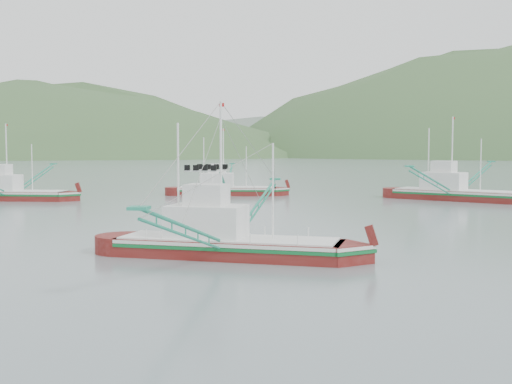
# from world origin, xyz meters

# --- Properties ---
(ground) EXTENTS (1200.00, 1200.00, 0.00)m
(ground) POSITION_xyz_m (0.00, 0.00, 0.00)
(ground) COLOR slate
(ground) RESTS_ON ground
(main_boat) EXTENTS (13.25, 23.08, 9.42)m
(main_boat) POSITION_xyz_m (-1.13, -1.01, 1.62)
(main_boat) COLOR #5D110E
(main_boat) RESTS_ON ground
(bg_boat_left) EXTENTS (13.20, 23.81, 9.63)m
(bg_boat_left) POSITION_xyz_m (-31.35, 35.24, 1.32)
(bg_boat_left) COLOR #5D110E
(bg_boat_left) RESTS_ON ground
(bg_boat_far) EXTENTS (12.80, 22.86, 9.25)m
(bg_boat_far) POSITION_xyz_m (-7.27, 45.10, 1.27)
(bg_boat_far) COLOR #5D110E
(bg_boat_far) RESTS_ON ground
(bg_boat_right) EXTENTS (18.06, 23.58, 10.49)m
(bg_boat_right) POSITION_xyz_m (20.43, 39.56, 2.22)
(bg_boat_right) COLOR #5D110E
(bg_boat_right) RESTS_ON ground
(headland_left) EXTENTS (448.00, 308.00, 210.00)m
(headland_left) POSITION_xyz_m (-180.00, 360.00, 0.00)
(headland_left) COLOR #37582D
(headland_left) RESTS_ON ground
(ridge_distant) EXTENTS (960.00, 400.00, 240.00)m
(ridge_distant) POSITION_xyz_m (30.00, 560.00, 0.00)
(ridge_distant) COLOR slate
(ridge_distant) RESTS_ON ground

